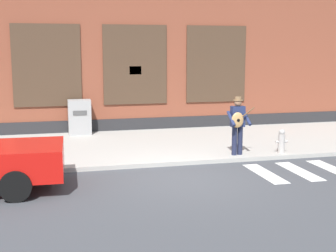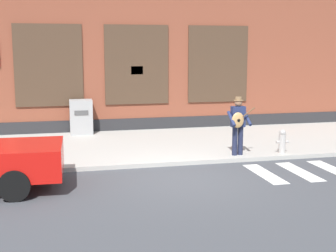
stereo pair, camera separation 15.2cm
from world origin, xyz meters
TOP-DOWN VIEW (x-y plane):
  - ground_plane at (0.00, 0.00)m, footprint 160.00×160.00m
  - sidewalk at (0.00, 3.81)m, footprint 28.00×5.26m
  - building_backdrop at (-0.00, 8.44)m, footprint 28.00×4.06m
  - busker at (2.08, 1.57)m, footprint 0.71×0.52m
  - utility_box at (-2.09, 5.99)m, footprint 0.79×0.56m
  - fire_hydrant at (3.45, 1.53)m, footprint 0.38×0.20m

SIDE VIEW (x-z plane):
  - ground_plane at x=0.00m, z-range 0.00..0.00m
  - sidewalk at x=0.00m, z-range 0.00..0.12m
  - fire_hydrant at x=3.45m, z-range 0.11..0.81m
  - utility_box at x=-2.09m, z-range 0.12..1.34m
  - busker at x=2.08m, z-range 0.23..1.89m
  - building_backdrop at x=0.00m, z-range -0.01..7.52m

